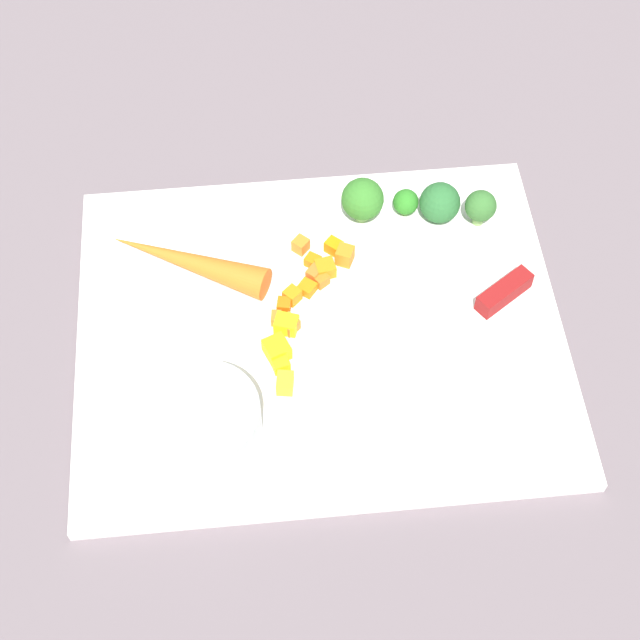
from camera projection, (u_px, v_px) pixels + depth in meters
name	position (u px, v px, depth m)	size (l,w,h in m)	color
ground_plane	(320.00, 333.00, 0.90)	(4.00, 4.00, 0.00)	slate
cutting_board	(320.00, 330.00, 0.89)	(0.44, 0.36, 0.01)	white
prep_bowl	(205.00, 422.00, 0.81)	(0.09, 0.09, 0.05)	#B4B8BB
chef_knife	(453.00, 331.00, 0.88)	(0.25, 0.18, 0.02)	silver
whole_carrot	(188.00, 261.00, 0.91)	(0.03, 0.03, 0.16)	orange
carrot_dice_0	(309.00, 274.00, 0.91)	(0.01, 0.01, 0.01)	orange
carrot_dice_1	(313.00, 261.00, 0.92)	(0.01, 0.01, 0.01)	orange
carrot_dice_2	(321.00, 280.00, 0.91)	(0.01, 0.01, 0.01)	orange
carrot_dice_3	(334.00, 246.00, 0.93)	(0.01, 0.01, 0.01)	orange
carrot_dice_4	(345.00, 255.00, 0.92)	(0.02, 0.01, 0.02)	orange
carrot_dice_5	(276.00, 318.00, 0.88)	(0.01, 0.01, 0.01)	orange
carrot_dice_6	(307.00, 288.00, 0.90)	(0.01, 0.01, 0.01)	orange
carrot_dice_7	(325.00, 268.00, 0.91)	(0.02, 0.02, 0.01)	orange
carrot_dice_8	(292.00, 296.00, 0.90)	(0.01, 0.01, 0.01)	orange
carrot_dice_9	(284.00, 306.00, 0.89)	(0.01, 0.01, 0.01)	orange
carrot_dice_10	(289.00, 321.00, 0.88)	(0.02, 0.01, 0.01)	orange
carrot_dice_11	(301.00, 245.00, 0.93)	(0.01, 0.01, 0.01)	orange
pepper_dice_0	(277.00, 349.00, 0.86)	(0.02, 0.02, 0.02)	yellow
pepper_dice_1	(285.00, 383.00, 0.84)	(0.01, 0.02, 0.02)	yellow
pepper_dice_2	(281.00, 364.00, 0.86)	(0.01, 0.01, 0.01)	yellow
pepper_dice_3	(287.00, 327.00, 0.88)	(0.02, 0.02, 0.01)	yellow
broccoli_floret_0	(363.00, 200.00, 0.94)	(0.04, 0.04, 0.05)	#8DB968
broccoli_floret_1	(440.00, 203.00, 0.94)	(0.04, 0.04, 0.04)	#81B86D
broccoli_floret_2	(406.00, 202.00, 0.95)	(0.03, 0.03, 0.03)	#91B665
broccoli_floret_3	(481.00, 206.00, 0.93)	(0.03, 0.03, 0.04)	#88B463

